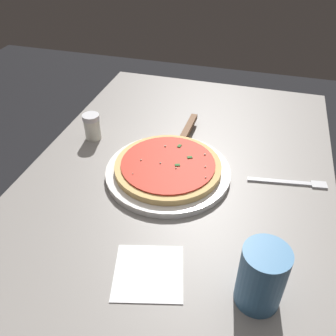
% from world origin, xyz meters
% --- Properties ---
extents(ground_plane, '(5.00, 5.00, 0.00)m').
position_xyz_m(ground_plane, '(0.00, 0.00, 0.00)').
color(ground_plane, black).
extents(restaurant_table, '(1.05, 0.74, 0.76)m').
position_xyz_m(restaurant_table, '(0.00, 0.00, 0.61)').
color(restaurant_table, black).
rests_on(restaurant_table, ground_plane).
extents(serving_plate, '(0.31, 0.31, 0.02)m').
position_xyz_m(serving_plate, '(-0.03, 0.02, 0.77)').
color(serving_plate, white).
rests_on(serving_plate, restaurant_table).
extents(pizza, '(0.26, 0.26, 0.02)m').
position_xyz_m(pizza, '(-0.03, 0.02, 0.79)').
color(pizza, '#DBB26B').
rests_on(pizza, serving_plate).
extents(pizza_server, '(0.22, 0.07, 0.01)m').
position_xyz_m(pizza_server, '(0.12, 0.02, 0.78)').
color(pizza_server, silver).
rests_on(pizza_server, serving_plate).
extents(cup_tall_drink, '(0.08, 0.08, 0.12)m').
position_xyz_m(cup_tall_drink, '(-0.31, -0.21, 0.82)').
color(cup_tall_drink, teal).
rests_on(cup_tall_drink, restaurant_table).
extents(napkin_folded_right, '(0.15, 0.15, 0.00)m').
position_xyz_m(napkin_folded_right, '(-0.32, -0.02, 0.76)').
color(napkin_folded_right, white).
rests_on(napkin_folded_right, restaurant_table).
extents(fork, '(0.04, 0.19, 0.00)m').
position_xyz_m(fork, '(0.02, -0.27, 0.76)').
color(fork, silver).
rests_on(fork, restaurant_table).
extents(parmesan_shaker, '(0.05, 0.05, 0.07)m').
position_xyz_m(parmesan_shaker, '(0.07, 0.27, 0.80)').
color(parmesan_shaker, silver).
rests_on(parmesan_shaker, restaurant_table).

